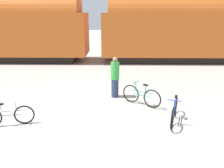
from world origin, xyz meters
TOP-DOWN VIEW (x-y plane):
  - ground_plane at (0.00, 0.00)m, footprint 80.00×80.00m
  - freight_train at (-0.00, 9.64)m, footprint 24.47×3.03m
  - rail_near at (0.00, 8.92)m, footprint 36.47×0.07m
  - rail_far at (0.00, 10.36)m, footprint 36.47×0.07m
  - bicycle_silver at (-2.02, -0.67)m, footprint 1.68×0.51m
  - bicycle_blue at (3.66, -0.30)m, footprint 0.68×1.73m
  - bicycle_teal at (2.66, 1.13)m, footprint 1.47×1.04m
  - person_in_green at (1.58, 2.01)m, footprint 0.38×0.38m

SIDE VIEW (x-z plane):
  - ground_plane at x=0.00m, z-range 0.00..0.00m
  - rail_near at x=0.00m, z-range 0.00..0.01m
  - rail_far at x=0.00m, z-range 0.00..0.01m
  - bicycle_silver at x=-2.02m, z-range -0.06..0.78m
  - bicycle_blue at x=3.66m, z-range -0.07..0.86m
  - bicycle_teal at x=2.66m, z-range -0.07..0.88m
  - person_in_green at x=1.58m, z-range 0.00..1.84m
  - freight_train at x=0.00m, z-range 0.10..5.16m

